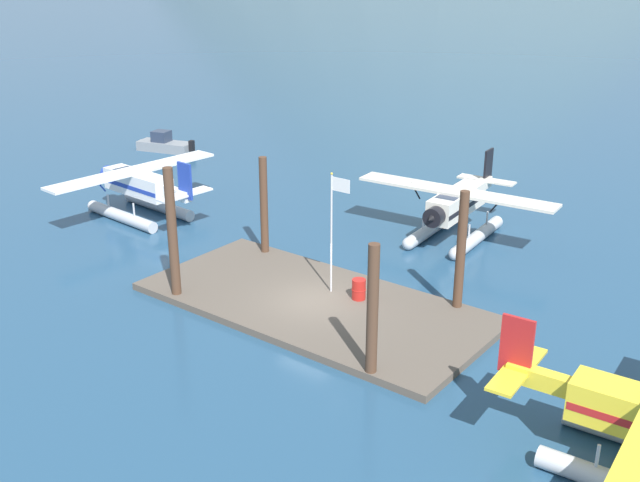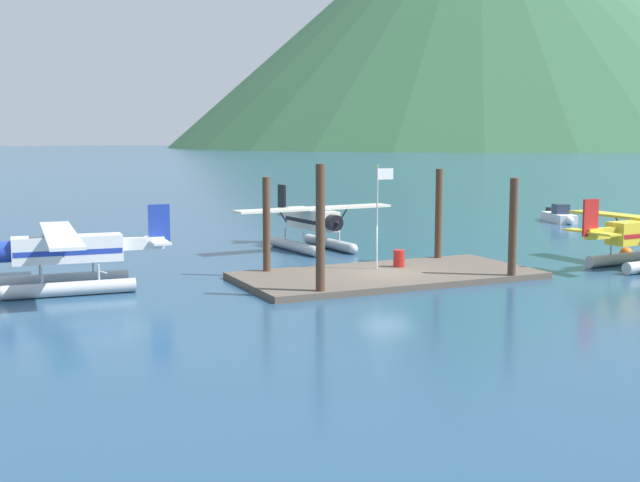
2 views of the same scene
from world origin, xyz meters
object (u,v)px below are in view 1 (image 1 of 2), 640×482
Objects in this scene: fuel_drum at (359,289)px; flagpole at (334,219)px; boat_grey_open_west at (164,144)px; seaplane_cream_bow_centre at (456,209)px; seaplane_white_port_fwd at (138,189)px.

flagpole is at bearing -174.97° from fuel_drum.
boat_grey_open_west reaches higher than fuel_drum.
flagpole is at bearing -26.99° from boat_grey_open_west.
flagpole is 1.10× the size of boat_grey_open_west.
seaplane_white_port_fwd is (-15.64, -7.65, 0.00)m from seaplane_cream_bow_centre.
seaplane_cream_bow_centre and seaplane_white_port_fwd have the same top height.
seaplane_cream_bow_centre reaches higher than boat_grey_open_west.
boat_grey_open_west is at bearing 154.27° from fuel_drum.
flagpole is 0.50× the size of seaplane_cream_bow_centre.
fuel_drum is at bearing -6.72° from seaplane_white_port_fwd.
seaplane_white_port_fwd is (-16.25, 1.92, 0.84)m from fuel_drum.
boat_grey_open_west is (-26.68, 12.86, -0.25)m from fuel_drum.
fuel_drum is 29.62m from boat_grey_open_west.
boat_grey_open_west is (-25.45, 12.96, -3.14)m from flagpole.
flagpole is 3.14m from fuel_drum.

